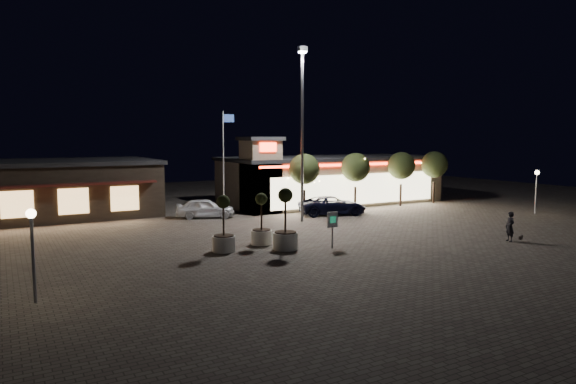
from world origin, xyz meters
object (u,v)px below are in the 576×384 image
pickup_truck (333,205)px  planter_left (224,234)px  planter_mid (285,230)px  valet_sign (332,223)px  white_sedan (205,208)px  pedestrian (510,227)px

pickup_truck → planter_left: (-12.46, -8.02, 0.20)m
pickup_truck → planter_left: size_ratio=1.75×
pickup_truck → planter_mid: planter_mid is taller
planter_left → planter_mid: size_ratio=0.90×
planter_left → valet_sign: (5.51, -2.14, 0.47)m
planter_mid → white_sedan: bearing=89.6°
pedestrian → valet_sign: 10.65m
white_sedan → planter_mid: planter_mid is taller
white_sedan → planter_left: (-3.20, -11.45, 0.19)m
planter_left → pickup_truck: bearing=32.8°
pedestrian → planter_left: size_ratio=0.58×
pickup_truck → pedestrian: bearing=-150.4°
planter_mid → pickup_truck: bearing=44.4°
white_sedan → planter_mid: (-0.09, -12.60, 0.29)m
pickup_truck → white_sedan: (-9.26, 3.43, 0.01)m
valet_sign → white_sedan: bearing=99.6°
planter_mid → valet_sign: 2.62m
white_sedan → valet_sign: bearing=-150.2°
white_sedan → pedestrian: (12.31, -17.20, 0.14)m
pedestrian → planter_left: bearing=-94.2°
white_sedan → pedestrian: bearing=-124.3°
pickup_truck → white_sedan: white_sedan is taller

